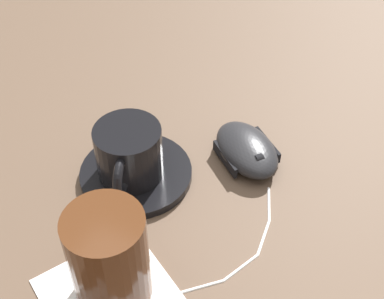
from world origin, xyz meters
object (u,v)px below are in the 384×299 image
Objects in this scene: computer_mouse at (247,149)px; drinking_glass at (109,258)px; saucer at (136,174)px; coffee_cup at (129,153)px.

drinking_glass is (0.04, 0.23, 0.04)m from computer_mouse.
computer_mouse is (-0.10, -0.09, 0.01)m from saucer.
computer_mouse is at bearing -137.53° from coffee_cup.
drinking_glass reaches higher than saucer.
coffee_cup is (0.00, 0.01, 0.04)m from saucer.
saucer is at bearing -112.92° from coffee_cup.
drinking_glass is (-0.06, 0.14, 0.05)m from saucer.
coffee_cup is at bearing -63.22° from drinking_glass.
computer_mouse is (-0.10, -0.10, -0.03)m from coffee_cup.
saucer is 1.29× the size of coffee_cup.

